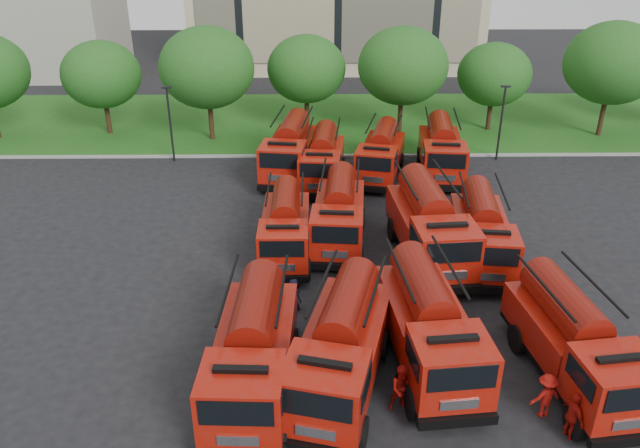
# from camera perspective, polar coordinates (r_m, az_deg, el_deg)

# --- Properties ---
(ground) EXTENTS (140.00, 140.00, 0.00)m
(ground) POSITION_cam_1_polar(r_m,az_deg,el_deg) (27.38, 0.61, -7.03)
(ground) COLOR black
(ground) RESTS_ON ground
(lawn) EXTENTS (70.00, 16.00, 0.12)m
(lawn) POSITION_cam_1_polar(r_m,az_deg,el_deg) (51.07, -0.05, 9.42)
(lawn) COLOR #195115
(lawn) RESTS_ON ground
(curb) EXTENTS (70.00, 0.30, 0.14)m
(curb) POSITION_cam_1_polar(r_m,az_deg,el_deg) (43.40, 0.08, 6.27)
(curb) COLOR gray
(curb) RESTS_ON ground
(side_building) EXTENTS (18.00, 12.00, 10.00)m
(side_building) POSITION_cam_1_polar(r_m,az_deg,el_deg) (73.68, -25.34, 16.29)
(side_building) COLOR gray
(side_building) RESTS_ON ground
(tree_1) EXTENTS (5.71, 5.71, 6.98)m
(tree_1) POSITION_cam_1_polar(r_m,az_deg,el_deg) (49.46, -19.37, 12.77)
(tree_1) COLOR #382314
(tree_1) RESTS_ON ground
(tree_2) EXTENTS (6.72, 6.72, 8.22)m
(tree_2) POSITION_cam_1_polar(r_m,az_deg,el_deg) (45.96, -10.31, 13.88)
(tree_2) COLOR #382314
(tree_2) RESTS_ON ground
(tree_3) EXTENTS (5.88, 5.88, 7.19)m
(tree_3) POSITION_cam_1_polar(r_m,az_deg,el_deg) (47.94, -1.25, 13.99)
(tree_3) COLOR #382314
(tree_3) RESTS_ON ground
(tree_4) EXTENTS (6.55, 6.55, 8.01)m
(tree_4) POSITION_cam_1_polar(r_m,az_deg,el_deg) (46.82, 7.60, 14.14)
(tree_4) COLOR #382314
(tree_4) RESTS_ON ground
(tree_5) EXTENTS (5.46, 5.46, 6.68)m
(tree_5) POSITION_cam_1_polar(r_m,az_deg,el_deg) (49.43, 15.65, 13.03)
(tree_5) COLOR #382314
(tree_5) RESTS_ON ground
(tree_6) EXTENTS (6.89, 6.89, 8.42)m
(tree_6) POSITION_cam_1_polar(r_m,az_deg,el_deg) (50.64, 25.22, 13.17)
(tree_6) COLOR #382314
(tree_6) RESTS_ON ground
(lamp_post_0) EXTENTS (0.60, 0.25, 5.11)m
(lamp_post_0) POSITION_cam_1_polar(r_m,az_deg,el_deg) (42.87, -13.57, 9.25)
(lamp_post_0) COLOR black
(lamp_post_0) RESTS_ON ground
(lamp_post_1) EXTENTS (0.60, 0.25, 5.11)m
(lamp_post_1) POSITION_cam_1_polar(r_m,az_deg,el_deg) (43.67, 16.26, 9.24)
(lamp_post_1) COLOR black
(lamp_post_1) RESTS_ON ground
(fire_truck_0) EXTENTS (3.03, 7.61, 3.42)m
(fire_truck_0) POSITION_cam_1_polar(r_m,az_deg,el_deg) (21.93, -6.13, -11.40)
(fire_truck_0) COLOR black
(fire_truck_0) RESTS_ON ground
(fire_truck_1) EXTENTS (4.35, 7.92, 3.42)m
(fire_truck_1) POSITION_cam_1_polar(r_m,az_deg,el_deg) (21.99, 1.94, -11.10)
(fire_truck_1) COLOR black
(fire_truck_1) RESTS_ON ground
(fire_truck_2) EXTENTS (3.33, 7.71, 3.41)m
(fire_truck_2) POSITION_cam_1_polar(r_m,az_deg,el_deg) (23.33, 9.96, -9.06)
(fire_truck_2) COLOR black
(fire_truck_2) RESTS_ON ground
(fire_truck_3) EXTENTS (3.39, 7.47, 3.28)m
(fire_truck_3) POSITION_cam_1_polar(r_m,az_deg,el_deg) (24.02, 22.31, -9.95)
(fire_truck_3) COLOR black
(fire_truck_3) RESTS_ON ground
(fire_truck_4) EXTENTS (2.46, 6.64, 3.02)m
(fire_truck_4) POSITION_cam_1_polar(r_m,az_deg,el_deg) (30.27, -3.19, -0.23)
(fire_truck_4) COLOR black
(fire_truck_4) RESTS_ON ground
(fire_truck_5) EXTENTS (3.08, 7.27, 3.23)m
(fire_truck_5) POSITION_cam_1_polar(r_m,az_deg,el_deg) (31.31, 1.73, 0.97)
(fire_truck_5) COLOR black
(fire_truck_5) RESTS_ON ground
(fire_truck_6) EXTENTS (3.45, 8.16, 3.62)m
(fire_truck_6) POSITION_cam_1_polar(r_m,az_deg,el_deg) (30.16, 9.98, -0.08)
(fire_truck_6) COLOR black
(fire_truck_6) RESTS_ON ground
(fire_truck_7) EXTENTS (3.26, 7.33, 3.23)m
(fire_truck_7) POSITION_cam_1_polar(r_m,az_deg,el_deg) (30.51, 14.59, -0.66)
(fire_truck_7) COLOR black
(fire_truck_7) RESTS_ON ground
(fire_truck_8) EXTENTS (3.65, 7.91, 3.47)m
(fire_truck_8) POSITION_cam_1_polar(r_m,az_deg,el_deg) (39.71, -2.77, 6.84)
(fire_truck_8) COLOR black
(fire_truck_8) RESTS_ON ground
(fire_truck_9) EXTENTS (3.05, 7.11, 3.15)m
(fire_truck_9) POSITION_cam_1_polar(r_m,az_deg,el_deg) (38.54, 0.23, 5.98)
(fire_truck_9) COLOR black
(fire_truck_9) RESTS_ON ground
(fire_truck_10) EXTENTS (3.87, 7.21, 3.12)m
(fire_truck_10) POSITION_cam_1_polar(r_m,az_deg,el_deg) (39.62, 5.59, 6.42)
(fire_truck_10) COLOR black
(fire_truck_10) RESTS_ON ground
(fire_truck_11) EXTENTS (3.36, 7.63, 3.36)m
(fire_truck_11) POSITION_cam_1_polar(r_m,az_deg,el_deg) (40.46, 11.03, 6.67)
(fire_truck_11) COLOR black
(fire_truck_11) RESTS_ON ground
(firefighter_1) EXTENTS (0.91, 0.56, 1.78)m
(firefighter_1) POSITION_cam_1_polar(r_m,az_deg,el_deg) (22.37, 7.38, -16.37)
(firefighter_1) COLOR #AD130D
(firefighter_1) RESTS_ON ground
(firefighter_2) EXTENTS (0.78, 1.13, 1.76)m
(firefighter_2) POSITION_cam_1_polar(r_m,az_deg,el_deg) (22.73, 21.75, -17.65)
(firefighter_2) COLOR #AD130D
(firefighter_2) RESTS_ON ground
(firefighter_3) EXTENTS (1.19, 0.81, 1.67)m
(firefighter_3) POSITION_cam_1_polar(r_m,az_deg,el_deg) (23.20, 19.60, -16.13)
(firefighter_3) COLOR #AD130D
(firefighter_3) RESTS_ON ground
(firefighter_4) EXTENTS (0.84, 0.85, 1.48)m
(firefighter_4) POSITION_cam_1_polar(r_m,az_deg,el_deg) (26.85, -2.37, -7.81)
(firefighter_4) COLOR black
(firefighter_4) RESTS_ON ground
(firefighter_5) EXTENTS (1.66, 1.21, 1.64)m
(firefighter_5) POSITION_cam_1_polar(r_m,az_deg,el_deg) (32.22, 12.96, -2.21)
(firefighter_5) COLOR #AD130D
(firefighter_5) RESTS_ON ground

